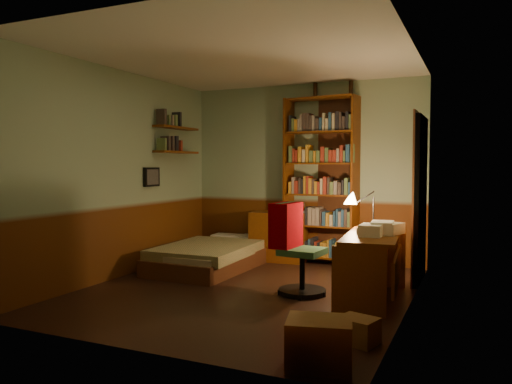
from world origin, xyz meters
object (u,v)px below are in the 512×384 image
at_px(office_chair, 302,244).
at_px(desk, 372,267).
at_px(dresser, 279,237).
at_px(bookshelf, 321,181).
at_px(cardboard_box_b, 358,330).
at_px(desk_lamp, 374,200).
at_px(cardboard_box_a, 319,343).
at_px(mini_stereo, 295,207).
at_px(bed, 214,246).

bearing_deg(office_chair, desk, 11.59).
distance_m(dresser, office_chair, 1.91).
bearing_deg(bookshelf, cardboard_box_b, -60.52).
xyz_separation_m(desk_lamp, cardboard_box_b, (0.27, -1.96, -0.91)).
height_order(cardboard_box_a, cardboard_box_b, cardboard_box_a).
relative_size(dresser, bookshelf, 0.34).
bearing_deg(cardboard_box_a, desk, 90.22).
height_order(dresser, desk_lamp, desk_lamp).
distance_m(bookshelf, office_chair, 1.88).
relative_size(desk_lamp, cardboard_box_a, 1.42).
relative_size(mini_stereo, bookshelf, 0.10).
xyz_separation_m(bed, desk, (2.33, -0.78, 0.06)).
height_order(mini_stereo, bookshelf, bookshelf).
height_order(bed, cardboard_box_a, bed).
bearing_deg(desk, office_chair, -178.86).
bearing_deg(desk_lamp, bed, 179.92).
bearing_deg(cardboard_box_b, mini_stereo, 118.15).
bearing_deg(bookshelf, cardboard_box_a, -65.93).
bearing_deg(dresser, desk_lamp, -37.59).
xyz_separation_m(desk, desk_lamp, (-0.11, 0.63, 0.66)).
bearing_deg(office_chair, mini_stereo, 117.44).
relative_size(cardboard_box_a, cardboard_box_b, 1.55).
distance_m(mini_stereo, desk, 2.29).
distance_m(desk, desk_lamp, 0.92).
distance_m(office_chair, cardboard_box_a, 2.01).
xyz_separation_m(desk, cardboard_box_a, (0.01, -1.91, -0.18)).
relative_size(bookshelf, desk_lamp, 3.72).
distance_m(bookshelf, cardboard_box_b, 3.41).
bearing_deg(mini_stereo, cardboard_box_b, -57.25).
bearing_deg(desk, cardboard_box_b, -88.66).
height_order(bookshelf, office_chair, bookshelf).
relative_size(office_chair, cardboard_box_b, 3.80).
bearing_deg(mini_stereo, office_chair, -63.16).
bearing_deg(desk, dresser, 131.44).
relative_size(desk, office_chair, 1.17).
bearing_deg(bed, cardboard_box_b, -39.16).
xyz_separation_m(cardboard_box_a, cardboard_box_b, (0.15, 0.57, -0.07)).
height_order(dresser, bookshelf, bookshelf).
bearing_deg(bed, desk_lamp, -2.69).
bearing_deg(dresser, mini_stereo, 25.57).
bearing_deg(mini_stereo, bed, -128.30).
bearing_deg(office_chair, cardboard_box_a, -62.48).
xyz_separation_m(dresser, cardboard_box_a, (1.68, -3.49, -0.19)).
xyz_separation_m(dresser, desk, (1.67, -1.58, -0.02)).
bearing_deg(bookshelf, desk_lamp, -40.14).
bearing_deg(office_chair, desk_lamp, 53.69).
height_order(bookshelf, desk, bookshelf).
relative_size(bed, cardboard_box_a, 4.32).
xyz_separation_m(bed, desk_lamp, (2.21, -0.16, 0.72)).
height_order(mini_stereo, office_chair, office_chair).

